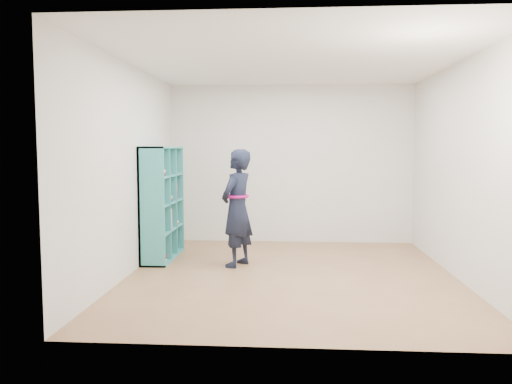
{
  "coord_description": "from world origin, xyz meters",
  "views": [
    {
      "loc": [
        -0.02,
        -6.05,
        1.56
      ],
      "look_at": [
        -0.45,
        0.3,
        1.01
      ],
      "focal_mm": 35.0,
      "sensor_mm": 36.0,
      "label": 1
    }
  ],
  "objects": [
    {
      "name": "floor",
      "position": [
        0.0,
        0.0,
        0.0
      ],
      "size": [
        4.5,
        4.5,
        0.0
      ],
      "primitive_type": "plane",
      "color": "#895D3E",
      "rests_on": "ground"
    },
    {
      "name": "wall_front",
      "position": [
        0.0,
        -2.25,
        1.3
      ],
      "size": [
        4.0,
        0.02,
        2.6
      ],
      "primitive_type": "cube",
      "color": "silver",
      "rests_on": "floor"
    },
    {
      "name": "wall_back",
      "position": [
        0.0,
        2.25,
        1.3
      ],
      "size": [
        4.0,
        0.02,
        2.6
      ],
      "primitive_type": "cube",
      "color": "silver",
      "rests_on": "floor"
    },
    {
      "name": "bookshelf",
      "position": [
        -1.84,
        0.87,
        0.77
      ],
      "size": [
        0.35,
        1.19,
        1.59
      ],
      "color": "teal",
      "rests_on": "floor"
    },
    {
      "name": "wall_right",
      "position": [
        2.0,
        0.0,
        1.3
      ],
      "size": [
        0.02,
        4.5,
        2.6
      ],
      "primitive_type": "cube",
      "color": "silver",
      "rests_on": "floor"
    },
    {
      "name": "person",
      "position": [
        -0.71,
        0.46,
        0.78
      ],
      "size": [
        0.57,
        0.67,
        1.55
      ],
      "rotation": [
        0.0,
        0.0,
        -2.0
      ],
      "color": "black",
      "rests_on": "floor"
    },
    {
      "name": "ceiling",
      "position": [
        0.0,
        0.0,
        2.6
      ],
      "size": [
        4.5,
        4.5,
        0.0
      ],
      "primitive_type": "plane",
      "color": "white",
      "rests_on": "wall_back"
    },
    {
      "name": "wall_left",
      "position": [
        -2.0,
        0.0,
        1.3
      ],
      "size": [
        0.02,
        4.5,
        2.6
      ],
      "primitive_type": "cube",
      "color": "silver",
      "rests_on": "floor"
    },
    {
      "name": "smartphone",
      "position": [
        -0.82,
        0.6,
        0.88
      ],
      "size": [
        0.03,
        0.09,
        0.13
      ],
      "rotation": [
        0.34,
        0.0,
        -0.28
      ],
      "color": "silver",
      "rests_on": "person"
    }
  ]
}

